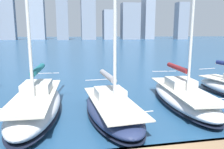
# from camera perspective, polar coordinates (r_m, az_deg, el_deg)

# --- Properties ---
(city_skyline) EXTENTS (167.66, 23.14, 49.91)m
(city_skyline) POSITION_cam_1_polar(r_m,az_deg,el_deg) (166.17, -9.58, 15.30)
(city_skyline) COLOR gray
(city_skyline) RESTS_ON ground
(sailboat_maroon) EXTENTS (3.24, 8.38, 12.07)m
(sailboat_maroon) POSITION_cam_1_polar(r_m,az_deg,el_deg) (14.66, 18.00, -5.16)
(sailboat_maroon) COLOR white
(sailboat_maroon) RESTS_ON ground
(sailboat_grey) EXTENTS (3.07, 7.28, 11.59)m
(sailboat_grey) POSITION_cam_1_polar(r_m,az_deg,el_deg) (11.87, -0.06, -8.49)
(sailboat_grey) COLOR navy
(sailboat_grey) RESTS_ON ground
(sailboat_teal) EXTENTS (2.82, 8.14, 11.92)m
(sailboat_teal) POSITION_cam_1_polar(r_m,az_deg,el_deg) (12.69, -19.16, -7.23)
(sailboat_teal) COLOR white
(sailboat_teal) RESTS_ON ground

